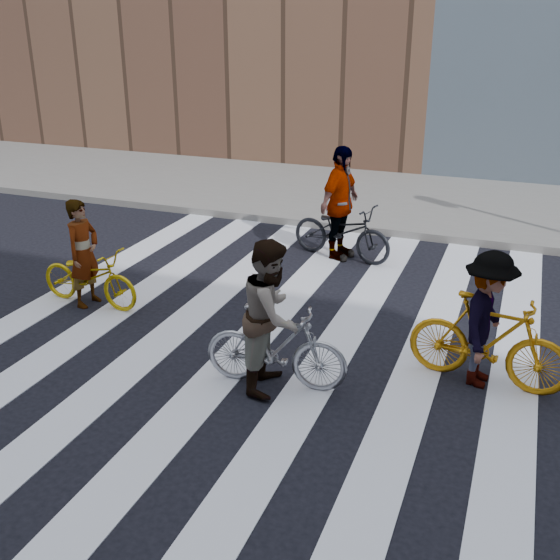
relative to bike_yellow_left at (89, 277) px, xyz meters
The scene contains 11 objects.
ground 3.28m from the bike_yellow_left, ahead, with size 100.00×100.00×0.00m, color black.
sidewalk_far 7.93m from the bike_yellow_left, 65.87° to the left, with size 100.00×5.00×0.15m, color gray.
zebra_crosswalk 3.28m from the bike_yellow_left, ahead, with size 8.25×10.00×0.01m.
bike_yellow_left is the anchor object (origin of this frame).
bike_silver_mid 3.60m from the bike_yellow_left, 19.02° to the right, with size 0.47×1.66×1.00m, color #9B9CA4.
bike_yellow_right 5.66m from the bike_yellow_left, ahead, with size 0.52×1.83×1.10m, color #C87E0B.
bike_dark_rear 4.38m from the bike_yellow_left, 48.27° to the left, with size 0.66×1.88×0.99m, color black.
rider_left 0.37m from the bike_yellow_left, behind, with size 0.58×0.38×1.60m, color slate.
rider_mid 3.58m from the bike_yellow_left, 19.28° to the right, with size 0.86×0.67×1.78m, color slate.
rider_right 5.62m from the bike_yellow_left, ahead, with size 1.05×0.60×1.62m, color slate.
rider_rear 4.38m from the bike_yellow_left, 48.76° to the left, with size 1.16×0.48×1.98m, color slate.
Camera 1 is at (2.57, -7.06, 4.00)m, focal length 42.00 mm.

